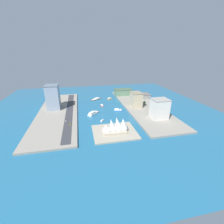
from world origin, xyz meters
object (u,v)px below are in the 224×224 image
at_px(sailboat_small_white, 102,121).
at_px(opera_landmark, 115,126).
at_px(water_taxi_orange, 110,99).
at_px(traffic_light_waterfront, 74,105).
at_px(barge_flat_brown, 96,99).
at_px(tower_tall_glass, 53,97).
at_px(tugboat_red, 102,105).
at_px(hatchback_blue, 68,107).
at_px(catamaran_blue, 118,110).
at_px(hotel_broad_white, 159,109).
at_px(ferry_white_commuter, 93,113).
at_px(taxi_yellow_cab, 70,124).
at_px(terminal_long_green, 123,92).
at_px(carpark_squat_concrete, 141,96).
at_px(office_block_beige, 136,100).
at_px(van_white, 66,120).

distance_m(sailboat_small_white, opera_landmark, 44.07).
distance_m(water_taxi_orange, traffic_light_waterfront, 94.85).
xyz_separation_m(barge_flat_brown, tower_tall_glass, (87.61, 52.27, 24.73)).
relative_size(tugboat_red, hatchback_blue, 2.67).
height_order(catamaran_blue, hotel_broad_white, hotel_broad_white).
xyz_separation_m(tugboat_red, sailboat_small_white, (10.28, 72.88, -0.44)).
height_order(ferry_white_commuter, catamaran_blue, ferry_white_commuter).
bearing_deg(barge_flat_brown, taxi_yellow_cab, 66.95).
bearing_deg(barge_flat_brown, ferry_white_commuter, 79.83).
xyz_separation_m(tower_tall_glass, opera_landmark, (-95.78, 112.14, -15.20)).
height_order(terminal_long_green, carpark_squat_concrete, terminal_long_green).
bearing_deg(carpark_squat_concrete, traffic_light_waterfront, 10.72).
bearing_deg(office_block_beige, tugboat_red, -20.25).
bearing_deg(water_taxi_orange, catamaran_blue, 90.35).
distance_m(barge_flat_brown, van_white, 131.56).
xyz_separation_m(hatchback_blue, taxi_yellow_cab, (-6.90, 76.60, 0.08)).
height_order(barge_flat_brown, hotel_broad_white, hotel_broad_white).
bearing_deg(barge_flat_brown, van_white, 61.78).
xyz_separation_m(ferry_white_commuter, opera_landmark, (-24.61, 72.68, 8.43)).
xyz_separation_m(tower_tall_glass, van_white, (-25.42, 63.64, -22.30)).
xyz_separation_m(office_block_beige, hotel_broad_white, (-18.40, 60.60, 1.78)).
height_order(tower_tall_glass, traffic_light_waterfront, tower_tall_glass).
xyz_separation_m(tugboat_red, office_block_beige, (-65.58, 24.19, 15.82)).
height_order(sailboat_small_white, barge_flat_brown, sailboat_small_white).
height_order(sailboat_small_white, carpark_squat_concrete, carpark_squat_concrete).
distance_m(catamaran_blue, hotel_broad_white, 80.50).
bearing_deg(hatchback_blue, terminal_long_green, -152.66).
xyz_separation_m(catamaran_blue, van_white, (94.36, 33.81, 2.21)).
distance_m(office_block_beige, tower_tall_glass, 161.07).
relative_size(sailboat_small_white, hotel_broad_white, 0.36).
xyz_separation_m(water_taxi_orange, office_block_beige, (-39.98, 68.50, 15.78)).
height_order(hotel_broad_white, taxi_yellow_cab, hotel_broad_white).
relative_size(hotel_broad_white, tower_tall_glass, 0.71).
height_order(hatchback_blue, opera_landmark, opera_landmark).
relative_size(carpark_squat_concrete, opera_landmark, 1.01).
xyz_separation_m(sailboat_small_white, traffic_light_waterfront, (46.82, -71.05, 5.98)).
xyz_separation_m(ferry_white_commuter, catamaran_blue, (-48.62, -9.63, -0.87)).
bearing_deg(hotel_broad_white, taxi_yellow_cab, -1.95).
relative_size(terminal_long_green, hotel_broad_white, 1.32).
bearing_deg(hatchback_blue, sailboat_small_white, 129.85).
xyz_separation_m(water_taxi_orange, hotel_broad_white, (-58.38, 129.10, 17.56)).
bearing_deg(barge_flat_brown, catamaran_blue, 111.40).
relative_size(catamaran_blue, barge_flat_brown, 0.68).
relative_size(office_block_beige, hotel_broad_white, 0.89).
bearing_deg(terminal_long_green, hotel_broad_white, 97.56).
relative_size(sailboat_small_white, traffic_light_waterfront, 1.80).
bearing_deg(hotel_broad_white, barge_flat_brown, -56.31).
xyz_separation_m(sailboat_small_white, barge_flat_brown, (-4.18, -123.22, 0.12)).
xyz_separation_m(tugboat_red, carpark_squat_concrete, (-98.52, -27.63, 6.64)).
distance_m(hotel_broad_white, carpark_squat_concrete, 113.89).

